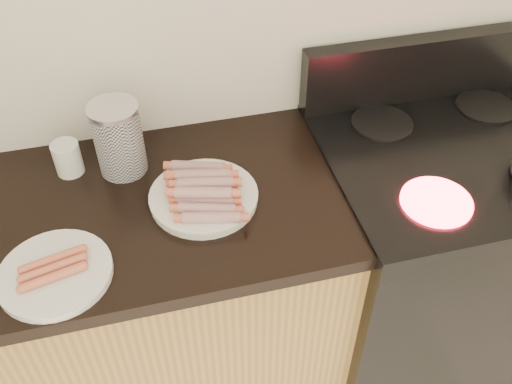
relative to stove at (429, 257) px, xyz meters
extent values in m
cube|color=black|center=(0.00, 0.00, -0.01)|extent=(0.76, 0.65, 0.90)
cube|color=black|center=(0.00, 0.00, 0.45)|extent=(0.76, 0.65, 0.01)
cube|color=black|center=(0.00, 0.28, 0.55)|extent=(0.76, 0.06, 0.20)
cylinder|color=#FF1E2D|center=(-0.17, -0.17, 0.46)|extent=(0.18, 0.18, 0.01)
cylinder|color=black|center=(-0.17, 0.17, 0.46)|extent=(0.18, 0.18, 0.01)
cylinder|color=black|center=(0.17, 0.17, 0.46)|extent=(0.18, 0.18, 0.01)
cylinder|color=white|center=(-0.73, -0.01, 0.45)|extent=(0.28, 0.28, 0.02)
cylinder|color=silver|center=(-1.10, -0.17, 0.45)|extent=(0.31, 0.31, 0.02)
cylinder|color=maroon|center=(-0.73, -0.10, 0.48)|extent=(0.14, 0.07, 0.03)
cylinder|color=maroon|center=(-0.73, -0.07, 0.48)|extent=(0.14, 0.07, 0.03)
cylinder|color=maroon|center=(-0.73, -0.04, 0.48)|extent=(0.14, 0.07, 0.03)
cylinder|color=maroon|center=(-0.73, -0.01, 0.48)|extent=(0.14, 0.07, 0.03)
cylinder|color=maroon|center=(-0.73, 0.03, 0.48)|extent=(0.14, 0.07, 0.03)
cylinder|color=maroon|center=(-0.73, 0.06, 0.48)|extent=(0.14, 0.07, 0.03)
cylinder|color=maroon|center=(-0.73, 0.09, 0.48)|extent=(0.14, 0.07, 0.03)
cylinder|color=maroon|center=(-0.73, -0.04, 0.50)|extent=(0.14, 0.07, 0.03)
cylinder|color=maroon|center=(-0.73, -0.01, 0.50)|extent=(0.14, 0.07, 0.03)
cylinder|color=maroon|center=(-0.73, 0.03, 0.50)|extent=(0.14, 0.07, 0.03)
cylinder|color=#C95D30|center=(-1.10, -0.19, 0.47)|extent=(0.14, 0.05, 0.02)
cylinder|color=#C95D30|center=(-1.10, -0.17, 0.47)|extent=(0.14, 0.05, 0.02)
cylinder|color=#C95D30|center=(-1.10, -0.14, 0.47)|extent=(0.14, 0.05, 0.02)
cylinder|color=white|center=(-0.92, 0.17, 0.54)|extent=(0.13, 0.13, 0.19)
cylinder|color=silver|center=(-0.92, 0.17, 0.64)|extent=(0.13, 0.13, 0.01)
cylinder|color=white|center=(-1.06, 0.19, 0.49)|extent=(0.08, 0.08, 0.09)
camera|label=1|loc=(-0.86, -1.05, 1.46)|focal=40.00mm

